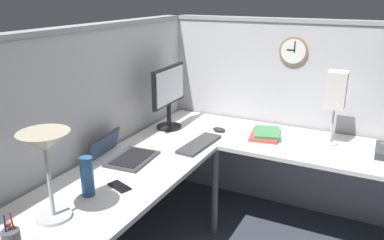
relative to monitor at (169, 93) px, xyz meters
name	(u,v)px	position (x,y,z in m)	size (l,w,h in m)	color
cubicle_wall_back	(89,144)	(-0.69, 0.23, -0.23)	(2.57, 0.12, 1.58)	#B2B2B7
cubicle_wall_right	(298,117)	(0.55, -0.90, -0.23)	(0.12, 2.37, 1.58)	#B2B2B7
desk	(226,181)	(-0.47, -0.69, -0.39)	(2.35, 2.15, 0.73)	silver
monitor	(169,93)	(0.00, 0.00, 0.00)	(0.46, 0.20, 0.50)	black
laptop	(120,154)	(-0.66, 0.00, -0.27)	(0.37, 0.41, 0.22)	#38383D
keyboard	(199,144)	(-0.23, -0.38, -0.28)	(0.43, 0.14, 0.02)	#38383D
computer_mouse	(219,130)	(0.10, -0.39, -0.28)	(0.06, 0.10, 0.03)	#232326
desk_lamp_dome	(45,149)	(-1.38, -0.15, 0.07)	(0.24, 0.24, 0.44)	#B7BABF
pen_cup	(11,240)	(-1.65, -0.18, -0.24)	(0.08, 0.08, 0.18)	#4C4C51
cell_phone	(119,186)	(-0.99, -0.25, -0.29)	(0.07, 0.14, 0.01)	black
thermos_flask	(87,177)	(-1.13, -0.15, -0.18)	(0.07, 0.07, 0.22)	#26598C
book_stack	(266,134)	(0.16, -0.75, -0.27)	(0.32, 0.27, 0.04)	#BF3F38
desk_lamp_paper	(336,92)	(0.23, -1.21, 0.09)	(0.13, 0.13, 0.53)	#B7BABF
wall_clock	(294,51)	(0.49, -0.84, 0.32)	(0.04, 0.22, 0.22)	olive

